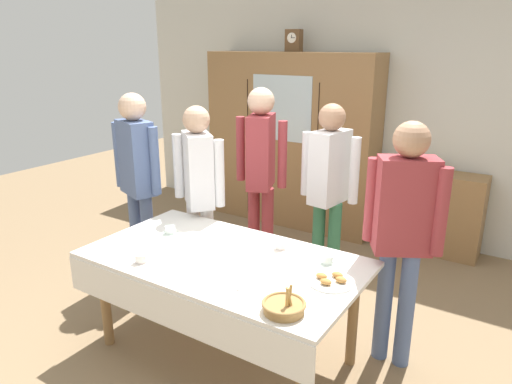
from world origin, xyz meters
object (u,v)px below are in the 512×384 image
bookshelf_low (432,212)px  tea_cup_far_left (327,260)px  person_behind_table_right (137,171)px  person_behind_table_left (261,164)px  bread_basket (284,306)px  dining_table (221,271)px  spoon_front_edge (234,288)px  tea_cup_far_right (170,231)px  spoon_near_left (163,248)px  book_stack (438,168)px  person_near_right_end (403,223)px  mantel_clock (294,40)px  pastry_plate (331,280)px  person_beside_shelf (199,183)px  tea_cup_near_right (141,260)px  wall_cabinet (290,141)px  person_by_cabinet (329,181)px

bookshelf_low → tea_cup_far_left: bookshelf_low is taller
person_behind_table_right → person_behind_table_left: bearing=40.0°
bread_basket → dining_table: bearing=153.5°
spoon_front_edge → tea_cup_far_right: bearing=154.8°
spoon_near_left → person_behind_table_left: bearing=90.3°
book_stack → bread_basket: book_stack is taller
person_behind_table_left → person_near_right_end: 1.57m
mantel_clock → spoon_near_left: 3.05m
dining_table → spoon_front_edge: 0.42m
mantel_clock → pastry_plate: (1.64, -2.49, -1.38)m
book_stack → spoon_front_edge: bearing=-99.4°
tea_cup_far_right → person_beside_shelf: (-0.13, 0.50, 0.22)m
book_stack → tea_cup_near_right: bearing=-111.7°
bookshelf_low → pastry_plate: size_ratio=3.53×
wall_cabinet → spoon_near_left: (0.47, -2.68, -0.26)m
dining_table → tea_cup_near_right: tea_cup_near_right is taller
bread_basket → person_beside_shelf: bearing=144.6°
tea_cup_far_left → person_near_right_end: size_ratio=0.08×
bookshelf_low → book_stack: bearing=0.0°
person_behind_table_left → person_near_right_end: bearing=-22.5°
bookshelf_low → bread_basket: bearing=-92.2°
dining_table → spoon_near_left: spoon_near_left is taller
wall_cabinet → mantel_clock: mantel_clock is taller
bookshelf_low → person_near_right_end: person_near_right_end is taller
tea_cup_near_right → spoon_front_edge: bearing=4.6°
book_stack → person_by_cabinet: size_ratio=0.14×
tea_cup_near_right → person_by_cabinet: (0.59, 1.61, 0.23)m
bread_basket → pastry_plate: bread_basket is taller
pastry_plate → tea_cup_near_right: bearing=-159.3°
wall_cabinet → person_behind_table_right: wall_cabinet is taller
wall_cabinet → tea_cup_far_left: 2.76m
spoon_near_left → person_beside_shelf: (-0.27, 0.73, 0.25)m
pastry_plate → person_behind_table_right: 2.09m
person_near_right_end → person_by_cabinet: bearing=140.3°
tea_cup_far_right → pastry_plate: bearing=-1.6°
spoon_near_left → person_beside_shelf: 0.81m
tea_cup_near_right → person_behind_table_right: (-0.88, 0.83, 0.28)m
person_beside_shelf → dining_table: bearing=-42.4°
person_behind_table_right → pastry_plate: bearing=-11.2°
tea_cup_near_right → person_near_right_end: (1.41, 0.93, 0.25)m
tea_cup_near_right → tea_cup_far_left: same height
tea_cup_far_right → tea_cup_far_left: size_ratio=1.00×
mantel_clock → person_behind_table_left: bearing=-72.3°
book_stack → tea_cup_near_right: book_stack is taller
mantel_clock → person_behind_table_right: 2.39m
tea_cup_near_right → dining_table: bearing=40.1°
tea_cup_far_left → person_by_cabinet: person_by_cabinet is taller
person_near_right_end → person_behind_table_right: size_ratio=0.97×
bookshelf_low → book_stack: 0.48m
bread_basket → person_behind_table_left: person_behind_table_left is taller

